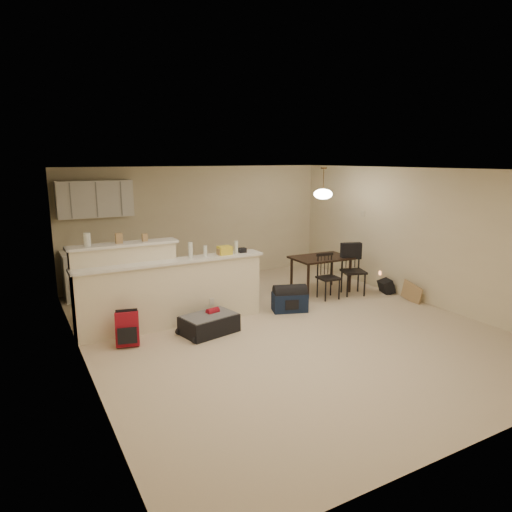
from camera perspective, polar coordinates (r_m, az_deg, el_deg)
room at (r=7.11m, az=3.43°, el=0.62°), size 7.00×7.02×2.50m
breakfast_bar at (r=7.43m, az=-12.37°, el=-4.22°), size 3.08×0.58×1.39m
upper_cabinets at (r=9.36m, az=-19.49°, el=6.75°), size 1.40×0.34×0.70m
kitchen_counter at (r=9.50m, az=-17.56°, el=-1.94°), size 1.80×0.60×0.90m
thermostat at (r=10.08m, az=13.21°, el=5.16°), size 0.02×0.12×0.12m
jar at (r=7.17m, az=-20.36°, el=1.94°), size 0.10×0.10×0.20m
cereal_box at (r=7.26m, az=-16.76°, el=2.13°), size 0.10×0.07×0.16m
small_box at (r=7.35m, az=-13.74°, el=2.27°), size 0.08×0.06×0.12m
bottle_a at (r=7.39m, az=-8.19°, el=0.72°), size 0.07×0.07×0.26m
bottle_b at (r=7.48m, az=-6.36°, el=0.61°), size 0.06×0.06×0.18m
bag_lump at (r=7.62m, az=-3.94°, el=0.71°), size 0.22×0.18×0.14m
pouch at (r=7.77m, az=-1.72°, el=0.73°), size 0.12×0.10×0.08m
extra_item_x at (r=7.60m, az=-4.35°, el=0.54°), size 0.13×0.10×0.10m
extra_item_y at (r=7.71m, az=-2.49°, el=1.12°), size 0.07×0.07×0.21m
dining_table at (r=9.29m, az=8.13°, el=-0.63°), size 1.18×0.81×0.72m
pendant_lamp at (r=9.09m, az=8.38°, el=7.73°), size 0.36×0.36×0.62m
dining_chair_near at (r=8.88m, az=9.07°, el=-2.57°), size 0.41×0.39×0.87m
dining_chair_far at (r=9.23m, az=12.09°, el=-1.73°), size 0.55×0.53×0.99m
suitcase at (r=7.20m, az=-5.88°, el=-8.47°), size 0.92×0.70×0.28m
red_backpack at (r=6.94m, az=-15.79°, el=-8.76°), size 0.37×0.28×0.49m
navy_duffel at (r=8.16m, az=4.23°, el=-5.75°), size 0.68×0.51×0.33m
black_daypack at (r=9.58m, az=15.96°, el=-3.69°), size 0.29×0.35×0.26m
cardboard_sheet at (r=9.13m, az=18.89°, el=-4.35°), size 0.03×0.47×0.36m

